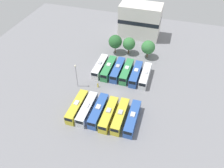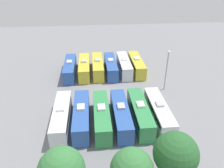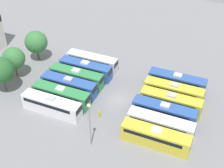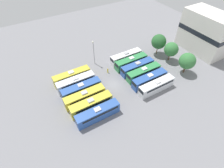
# 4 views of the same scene
# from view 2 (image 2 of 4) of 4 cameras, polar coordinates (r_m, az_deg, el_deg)

# --- Properties ---
(ground_plane) EXTENTS (114.47, 114.47, 0.00)m
(ground_plane) POSITION_cam_2_polar(r_m,az_deg,el_deg) (45.35, -1.31, -2.29)
(ground_plane) COLOR gray
(bus_0) EXTENTS (2.53, 11.39, 3.49)m
(bus_0) POSITION_cam_2_polar(r_m,az_deg,el_deg) (54.29, 6.41, 5.09)
(bus_0) COLOR gold
(bus_0) RESTS_ON ground_plane
(bus_1) EXTENTS (2.53, 11.39, 3.49)m
(bus_1) POSITION_cam_2_polar(r_m,az_deg,el_deg) (53.70, 3.19, 4.96)
(bus_1) COLOR silver
(bus_1) RESTS_ON ground_plane
(bus_2) EXTENTS (2.53, 11.39, 3.49)m
(bus_2) POSITION_cam_2_polar(r_m,az_deg,el_deg) (53.06, -0.32, 4.70)
(bus_2) COLOR #2D56A8
(bus_2) RESTS_ON ground_plane
(bus_3) EXTENTS (2.53, 11.39, 3.49)m
(bus_3) POSITION_cam_2_polar(r_m,az_deg,el_deg) (53.23, -3.75, 4.71)
(bus_3) COLOR gold
(bus_3) RESTS_ON ground_plane
(bus_4) EXTENTS (2.53, 11.39, 3.49)m
(bus_4) POSITION_cam_2_polar(r_m,az_deg,el_deg) (52.96, -7.25, 4.40)
(bus_4) COLOR gold
(bus_4) RESTS_ON ground_plane
(bus_5) EXTENTS (2.53, 11.39, 3.49)m
(bus_5) POSITION_cam_2_polar(r_m,az_deg,el_deg) (53.03, -10.94, 4.13)
(bus_5) COLOR #2D56A8
(bus_5) RESTS_ON ground_plane
(bus_6) EXTENTS (2.53, 11.39, 3.49)m
(bus_6) POSITION_cam_2_polar(r_m,az_deg,el_deg) (37.71, 12.12, -7.10)
(bus_6) COLOR white
(bus_6) RESTS_ON ground_plane
(bus_7) EXTENTS (2.53, 11.39, 3.49)m
(bus_7) POSITION_cam_2_polar(r_m,az_deg,el_deg) (37.02, 7.32, -7.38)
(bus_7) COLOR #338C4C
(bus_7) RESTS_ON ground_plane
(bus_8) EXTENTS (2.53, 11.39, 3.49)m
(bus_8) POSITION_cam_2_polar(r_m,az_deg,el_deg) (36.37, 2.33, -7.88)
(bus_8) COLOR #2D56A8
(bus_8) RESTS_ON ground_plane
(bus_9) EXTENTS (2.53, 11.39, 3.49)m
(bus_9) POSITION_cam_2_polar(r_m,az_deg,el_deg) (36.11, -2.71, -8.21)
(bus_9) COLOR #338C4C
(bus_9) RESTS_ON ground_plane
(bus_10) EXTENTS (2.53, 11.39, 3.49)m
(bus_10) POSITION_cam_2_polar(r_m,az_deg,el_deg) (36.46, -7.98, -8.09)
(bus_10) COLOR #2D56A8
(bus_10) RESTS_ON ground_plane
(bus_11) EXTENTS (2.53, 11.39, 3.49)m
(bus_11) POSITION_cam_2_polar(r_m,az_deg,el_deg) (36.80, -12.99, -8.23)
(bus_11) COLOR silver
(bus_11) RESTS_ON ground_plane
(worker_person) EXTENTS (0.36, 0.36, 1.73)m
(worker_person) POSITION_cam_2_polar(r_m,az_deg,el_deg) (44.56, 6.21, -1.88)
(worker_person) COLOR gold
(worker_person) RESTS_ON ground_plane
(light_pole) EXTENTS (0.60, 0.60, 8.70)m
(light_pole) POSITION_cam_2_polar(r_m,az_deg,el_deg) (45.28, 14.21, 5.01)
(light_pole) COLOR gray
(light_pole) RESTS_ON ground_plane
(tree_0) EXTENTS (5.10, 5.10, 7.49)m
(tree_0) POSITION_cam_2_polar(r_m,az_deg,el_deg) (26.49, 16.29, -17.10)
(tree_0) COLOR brown
(tree_0) RESTS_ON ground_plane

